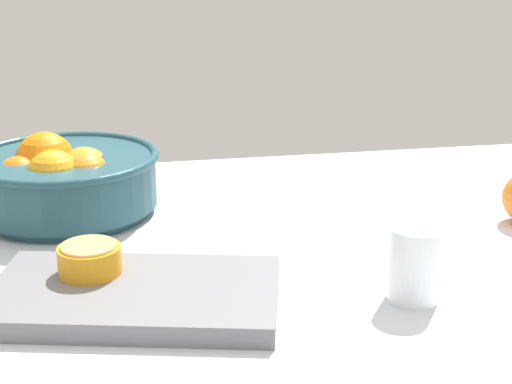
{
  "coord_description": "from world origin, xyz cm",
  "views": [
    {
      "loc": [
        -20.98,
        -85.79,
        38.77
      ],
      "look_at": [
        -3.92,
        3.18,
        8.6
      ],
      "focal_mm": 54.44,
      "sensor_mm": 36.0,
      "label": 1
    }
  ],
  "objects_px": {
    "orange_half_0": "(90,259)",
    "juice_glass": "(415,269)",
    "fruit_bowl": "(65,179)",
    "cutting_board": "(134,295)"
  },
  "relations": [
    {
      "from": "fruit_bowl",
      "to": "orange_half_0",
      "type": "height_order",
      "value": "fruit_bowl"
    },
    {
      "from": "juice_glass",
      "to": "cutting_board",
      "type": "distance_m",
      "value": 0.31
    },
    {
      "from": "orange_half_0",
      "to": "cutting_board",
      "type": "bearing_deg",
      "value": -43.67
    },
    {
      "from": "fruit_bowl",
      "to": "orange_half_0",
      "type": "distance_m",
      "value": 0.28
    },
    {
      "from": "juice_glass",
      "to": "cutting_board",
      "type": "bearing_deg",
      "value": 172.02
    },
    {
      "from": "cutting_board",
      "to": "orange_half_0",
      "type": "relative_size",
      "value": 4.41
    },
    {
      "from": "orange_half_0",
      "to": "juice_glass",
      "type": "bearing_deg",
      "value": -13.88
    },
    {
      "from": "fruit_bowl",
      "to": "cutting_board",
      "type": "bearing_deg",
      "value": -75.46
    },
    {
      "from": "cutting_board",
      "to": "orange_half_0",
      "type": "bearing_deg",
      "value": 136.33
    },
    {
      "from": "fruit_bowl",
      "to": "juice_glass",
      "type": "relative_size",
      "value": 3.2
    }
  ]
}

